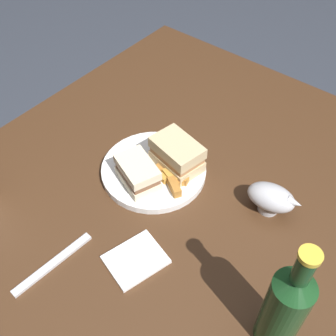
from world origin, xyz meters
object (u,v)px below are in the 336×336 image
at_px(napkin, 136,260).
at_px(gravy_boat, 272,198).
at_px(sandwich_half_left, 138,173).
at_px(plate, 154,170).
at_px(fork, 53,264).
at_px(sandwich_half_right, 177,154).
at_px(cider_bottle, 285,308).

bearing_deg(napkin, gravy_boat, -27.09).
bearing_deg(sandwich_half_left, napkin, -140.11).
bearing_deg(gravy_boat, plate, 105.70).
bearing_deg(fork, sandwich_half_right, -0.59).
relative_size(plate, fork, 1.36).
bearing_deg(sandwich_half_right, cider_bottle, -118.45).
distance_m(napkin, fork, 0.16).
bearing_deg(cider_bottle, gravy_boat, 31.06).
distance_m(cider_bottle, fork, 0.44).
xyz_separation_m(sandwich_half_left, fork, (-0.26, -0.00, -0.04)).
relative_size(plate, napkin, 2.22).
bearing_deg(fork, gravy_boat, -29.31).
height_order(plate, cider_bottle, cider_bottle).
distance_m(plate, fork, 0.31).
bearing_deg(sandwich_half_left, plate, 0.64).
relative_size(sandwich_half_right, fork, 0.71).
xyz_separation_m(plate, cider_bottle, (-0.16, -0.40, 0.10)).
height_order(cider_bottle, napkin, cider_bottle).
height_order(sandwich_half_right, fork, sandwich_half_right).
xyz_separation_m(gravy_boat, cider_bottle, (-0.23, -0.14, 0.07)).
xyz_separation_m(cider_bottle, napkin, (-0.04, 0.28, -0.10)).
height_order(sandwich_half_left, sandwich_half_right, sandwich_half_right).
bearing_deg(napkin, fork, 132.02).
bearing_deg(sandwich_half_left, fork, -179.44).
height_order(sandwich_half_left, fork, sandwich_half_left).
distance_m(plate, gravy_boat, 0.28).
bearing_deg(plate, sandwich_half_right, -42.51).
height_order(sandwich_half_right, gravy_boat, sandwich_half_right).
bearing_deg(napkin, sandwich_half_left, 39.89).
relative_size(cider_bottle, fork, 1.49).
bearing_deg(sandwich_half_left, sandwich_half_right, -20.93).
height_order(gravy_boat, cider_bottle, cider_bottle).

